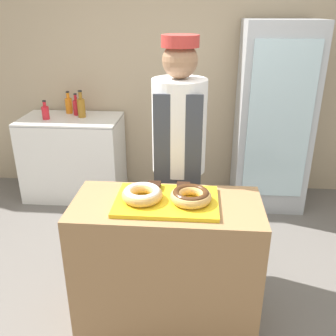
% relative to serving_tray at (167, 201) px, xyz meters
% --- Properties ---
extents(ground_plane, '(14.00, 14.00, 0.00)m').
position_rel_serving_tray_xyz_m(ground_plane, '(0.00, 0.00, -0.89)').
color(ground_plane, '#66605B').
extents(wall_back, '(8.00, 0.06, 2.70)m').
position_rel_serving_tray_xyz_m(wall_back, '(0.00, 2.13, 0.46)').
color(wall_back, tan).
rests_on(wall_back, ground_plane).
extents(display_counter, '(1.12, 0.53, 0.88)m').
position_rel_serving_tray_xyz_m(display_counter, '(0.00, 0.00, -0.45)').
color(display_counter, '#997047').
rests_on(display_counter, ground_plane).
extents(serving_tray, '(0.60, 0.40, 0.02)m').
position_rel_serving_tray_xyz_m(serving_tray, '(0.00, 0.00, 0.00)').
color(serving_tray, yellow).
rests_on(serving_tray, display_counter).
extents(donut_light_glaze, '(0.24, 0.24, 0.07)m').
position_rel_serving_tray_xyz_m(donut_light_glaze, '(-0.14, -0.01, 0.05)').
color(donut_light_glaze, tan).
rests_on(donut_light_glaze, serving_tray).
extents(donut_chocolate_glaze, '(0.24, 0.24, 0.07)m').
position_rel_serving_tray_xyz_m(donut_chocolate_glaze, '(0.14, -0.01, 0.05)').
color(donut_chocolate_glaze, tan).
rests_on(donut_chocolate_glaze, serving_tray).
extents(brownie_back_left, '(0.08, 0.08, 0.03)m').
position_rel_serving_tray_xyz_m(brownie_back_left, '(-0.09, 0.14, 0.03)').
color(brownie_back_left, black).
rests_on(brownie_back_left, serving_tray).
extents(brownie_back_right, '(0.08, 0.08, 0.03)m').
position_rel_serving_tray_xyz_m(brownie_back_right, '(0.09, 0.14, 0.03)').
color(brownie_back_right, black).
rests_on(brownie_back_right, serving_tray).
extents(baker_person, '(0.37, 0.37, 1.78)m').
position_rel_serving_tray_xyz_m(baker_person, '(0.04, 0.55, 0.05)').
color(baker_person, '#4C4C51').
rests_on(baker_person, ground_plane).
extents(beverage_fridge, '(0.70, 0.62, 1.84)m').
position_rel_serving_tray_xyz_m(beverage_fridge, '(0.91, 1.76, 0.03)').
color(beverage_fridge, '#ADB2B7').
rests_on(beverage_fridge, ground_plane).
extents(chest_freezer, '(1.03, 0.60, 0.88)m').
position_rel_serving_tray_xyz_m(chest_freezer, '(-1.16, 1.77, -0.45)').
color(chest_freezer, white).
rests_on(chest_freezer, ground_plane).
extents(bottle_red, '(0.07, 0.07, 0.19)m').
position_rel_serving_tray_xyz_m(bottle_red, '(-1.39, 1.70, 0.06)').
color(bottle_red, red).
rests_on(bottle_red, chest_freezer).
extents(bottle_orange, '(0.07, 0.07, 0.24)m').
position_rel_serving_tray_xyz_m(bottle_orange, '(-1.22, 1.96, 0.07)').
color(bottle_orange, orange).
rests_on(bottle_orange, chest_freezer).
extents(bottle_red_b, '(0.07, 0.07, 0.23)m').
position_rel_serving_tray_xyz_m(bottle_red_b, '(-1.12, 1.88, 0.07)').
color(bottle_red_b, red).
rests_on(bottle_red_b, chest_freezer).
extents(bottle_amber, '(0.08, 0.08, 0.28)m').
position_rel_serving_tray_xyz_m(bottle_amber, '(-1.04, 1.81, 0.09)').
color(bottle_amber, '#99661E').
rests_on(bottle_amber, chest_freezer).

